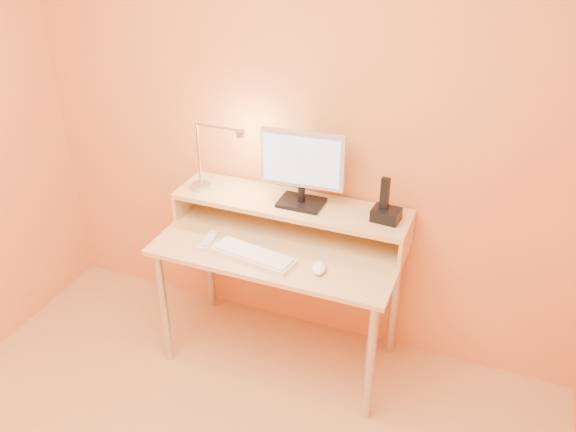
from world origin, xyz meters
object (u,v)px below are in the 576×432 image
at_px(lamp_base, 201,186).
at_px(phone_dock, 386,215).
at_px(monitor_panel, 303,160).
at_px(mouse, 319,268).
at_px(keyboard, 254,256).
at_px(remote_control, 209,241).

bearing_deg(lamp_base, phone_dock, 1.77).
distance_m(monitor_panel, mouse, 0.52).
bearing_deg(keyboard, remote_control, 179.88).
height_order(lamp_base, keyboard, lamp_base).
height_order(lamp_base, phone_dock, phone_dock).
bearing_deg(phone_dock, lamp_base, -173.38).
bearing_deg(mouse, keyboard, 168.18).
relative_size(phone_dock, mouse, 1.18).
distance_m(mouse, remote_control, 0.59).
relative_size(keyboard, remote_control, 2.44).
xyz_separation_m(monitor_panel, mouse, (0.20, -0.30, -0.38)).
xyz_separation_m(phone_dock, remote_control, (-0.82, -0.26, -0.18)).
bearing_deg(mouse, phone_dock, 37.83).
bearing_deg(keyboard, mouse, 11.92).
distance_m(phone_dock, remote_control, 0.88).
bearing_deg(lamp_base, monitor_panel, 4.22).
distance_m(lamp_base, phone_dock, 0.97).
relative_size(monitor_panel, keyboard, 1.01).
xyz_separation_m(monitor_panel, keyboard, (-0.13, -0.32, -0.39)).
bearing_deg(remote_control, mouse, -10.63).
distance_m(lamp_base, remote_control, 0.32).
bearing_deg(monitor_panel, keyboard, -116.15).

